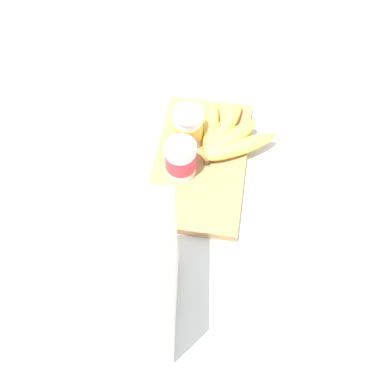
% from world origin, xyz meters
% --- Properties ---
extents(ground_plane, '(2.40, 2.40, 0.00)m').
position_xyz_m(ground_plane, '(0.00, 0.00, 0.00)').
color(ground_plane, silver).
extents(cutting_board, '(0.36, 0.20, 0.02)m').
position_xyz_m(cutting_board, '(0.00, 0.00, 0.01)').
color(cutting_board, '#A37A4C').
rests_on(cutting_board, ground_plane).
extents(cereal_box, '(0.20, 0.10, 0.28)m').
position_xyz_m(cereal_box, '(-0.34, 0.03, 0.14)').
color(cereal_box, white).
rests_on(cereal_box, ground_plane).
extents(yogurt_cup_front, '(0.07, 0.07, 0.09)m').
position_xyz_m(yogurt_cup_front, '(-0.04, 0.04, 0.06)').
color(yogurt_cup_front, white).
rests_on(yogurt_cup_front, cutting_board).
extents(yogurt_cup_back, '(0.07, 0.07, 0.09)m').
position_xyz_m(yogurt_cup_back, '(0.05, 0.04, 0.07)').
color(yogurt_cup_back, white).
rests_on(yogurt_cup_back, cutting_board).
extents(banana_bunch, '(0.19, 0.18, 0.04)m').
position_xyz_m(banana_bunch, '(0.06, -0.05, 0.04)').
color(banana_bunch, '#EFCA4F').
rests_on(banana_bunch, cutting_board).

